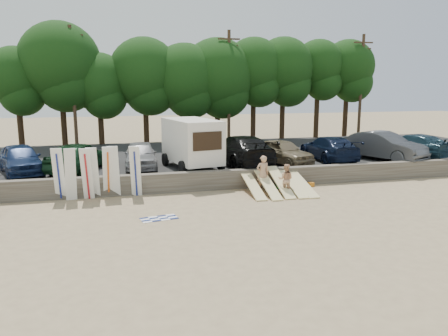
{
  "coord_description": "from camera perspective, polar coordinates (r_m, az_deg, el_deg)",
  "views": [
    {
      "loc": [
        -7.24,
        -18.76,
        5.42
      ],
      "look_at": [
        -1.71,
        3.0,
        1.12
      ],
      "focal_mm": 35.0,
      "sensor_mm": 36.0,
      "label": 1
    }
  ],
  "objects": [
    {
      "name": "surfboard_upright_0",
      "position": [
        21.88,
        -20.77,
        -0.79
      ],
      "size": [
        0.54,
        0.61,
        2.56
      ],
      "primitive_type": "cube",
      "rotation": [
        0.2,
        0.0,
        -0.07
      ],
      "color": "white",
      "rests_on": "ground"
    },
    {
      "name": "car_6",
      "position": [
        29.65,
        20.05,
        2.74
      ],
      "size": [
        3.95,
        5.68,
        1.77
      ],
      "primitive_type": "imported",
      "rotation": [
        0.0,
        0.0,
        0.43
      ],
      "color": "#434447",
      "rests_on": "parking_lot"
    },
    {
      "name": "surfboard_low_0",
      "position": [
        21.95,
        3.8,
        -2.27
      ],
      "size": [
        0.56,
        2.9,
        0.91
      ],
      "primitive_type": "cube",
      "rotation": [
        0.28,
        0.0,
        0.0
      ],
      "color": "#F3DE99",
      "rests_on": "ground"
    },
    {
      "name": "car_2",
      "position": [
        25.59,
        -10.83,
        1.71
      ],
      "size": [
        1.96,
        4.47,
        1.5
      ],
      "primitive_type": "imported",
      "rotation": [
        0.0,
        0.0,
        -0.04
      ],
      "color": "gray",
      "rests_on": "parking_lot"
    },
    {
      "name": "surfboard_low_1",
      "position": [
        22.0,
        5.76,
        -2.17
      ],
      "size": [
        0.56,
        2.88,
        0.98
      ],
      "primitive_type": "cube",
      "rotation": [
        0.31,
        0.0,
        0.0
      ],
      "color": "#F3DE99",
      "rests_on": "ground"
    },
    {
      "name": "ground",
      "position": [
        20.83,
        6.64,
        -4.33
      ],
      "size": [
        120.0,
        120.0,
        0.0
      ],
      "primitive_type": "plane",
      "color": "tan",
      "rests_on": "ground"
    },
    {
      "name": "box_trailer",
      "position": [
        24.98,
        -4.21,
        3.55
      ],
      "size": [
        3.19,
        4.73,
        2.79
      ],
      "rotation": [
        0.0,
        0.0,
        0.2
      ],
      "color": "white",
      "rests_on": "parking_lot"
    },
    {
      "name": "beachgoer_b",
      "position": [
        21.93,
        8.07,
        -1.48
      ],
      "size": [
        0.95,
        0.88,
        1.57
      ],
      "primitive_type": "imported",
      "rotation": [
        0.0,
        0.0,
        2.66
      ],
      "color": "tan",
      "rests_on": "ground"
    },
    {
      "name": "surfboard_upright_4",
      "position": [
        21.75,
        -14.89,
        -0.53
      ],
      "size": [
        0.56,
        0.68,
        2.55
      ],
      "primitive_type": "cube",
      "rotation": [
        0.23,
        0.0,
        0.09
      ],
      "color": "white",
      "rests_on": "ground"
    },
    {
      "name": "utility_poles",
      "position": [
        35.97,
        0.65,
        10.84
      ],
      "size": [
        25.8,
        0.26,
        9.0
      ],
      "color": "#473321",
      "rests_on": "parking_lot"
    },
    {
      "name": "surfboard_upright_6",
      "position": [
        21.66,
        -11.48,
        -0.42
      ],
      "size": [
        0.59,
        0.7,
        2.55
      ],
      "primitive_type": "cube",
      "rotation": [
        0.22,
        0.0,
        -0.16
      ],
      "color": "white",
      "rests_on": "ground"
    },
    {
      "name": "car_4",
      "position": [
        26.67,
        7.63,
        2.14
      ],
      "size": [
        3.14,
        4.66,
        1.47
      ],
      "primitive_type": "imported",
      "rotation": [
        0.0,
        0.0,
        0.36
      ],
      "color": "#79694D",
      "rests_on": "parking_lot"
    },
    {
      "name": "surfboard_low_3",
      "position": [
        22.54,
        8.98,
        -2.0
      ],
      "size": [
        0.56,
        2.89,
        0.94
      ],
      "primitive_type": "cube",
      "rotation": [
        0.29,
        0.0,
        0.0
      ],
      "color": "#F3DE99",
      "rests_on": "ground"
    },
    {
      "name": "surfboard_upright_1",
      "position": [
        21.64,
        -19.41,
        -0.83
      ],
      "size": [
        0.59,
        0.66,
        2.56
      ],
      "primitive_type": "cube",
      "rotation": [
        0.21,
        0.0,
        0.16
      ],
      "color": "white",
      "rests_on": "ground"
    },
    {
      "name": "car_3",
      "position": [
        26.12,
        2.09,
        2.37
      ],
      "size": [
        3.27,
        6.35,
        1.76
      ],
      "primitive_type": "imported",
      "rotation": [
        0.0,
        0.0,
        3.28
      ],
      "color": "black",
      "rests_on": "parking_lot"
    },
    {
      "name": "car_7",
      "position": [
        31.63,
        23.38,
        2.74
      ],
      "size": [
        3.58,
        5.62,
        1.52
      ],
      "primitive_type": "imported",
      "rotation": [
        0.0,
        0.0,
        3.44
      ],
      "color": "#152D3A",
      "rests_on": "parking_lot"
    },
    {
      "name": "surfboard_upright_3",
      "position": [
        21.72,
        -16.72,
        -0.64
      ],
      "size": [
        0.58,
        0.71,
        2.54
      ],
      "primitive_type": "cube",
      "rotation": [
        0.23,
        0.0,
        -0.12
      ],
      "color": "white",
      "rests_on": "ground"
    },
    {
      "name": "car_1",
      "position": [
        25.42,
        -18.55,
        1.45
      ],
      "size": [
        3.61,
        5.23,
        1.65
      ],
      "primitive_type": "imported",
      "rotation": [
        0.0,
        0.0,
        2.76
      ],
      "color": "black",
      "rests_on": "parking_lot"
    },
    {
      "name": "beach_towel",
      "position": [
        18.27,
        -8.48,
        -6.52
      ],
      "size": [
        1.74,
        1.74,
        0.0
      ],
      "primitive_type": "plane",
      "rotation": [
        0.0,
        0.0,
        0.18
      ],
      "color": "white",
      "rests_on": "ground"
    },
    {
      "name": "surfboard_low_2",
      "position": [
        22.3,
        7.4,
        -1.82
      ],
      "size": [
        0.56,
        2.83,
        1.14
      ],
      "primitive_type": "cube",
      "rotation": [
        0.37,
        0.0,
        0.0
      ],
      "color": "#F3DE99",
      "rests_on": "ground"
    },
    {
      "name": "surfboard_upright_2",
      "position": [
        21.59,
        -17.46,
        -0.76
      ],
      "size": [
        0.58,
        0.74,
        2.54
      ],
      "primitive_type": "cube",
      "rotation": [
        0.24,
        0.0,
        -0.12
      ],
      "color": "white",
      "rests_on": "ground"
    },
    {
      "name": "beachgoer_a",
      "position": [
        22.59,
        5.09,
        -0.69
      ],
      "size": [
        0.69,
        0.47,
        1.85
      ],
      "primitive_type": "imported",
      "rotation": [
        0.0,
        0.0,
        3.18
      ],
      "color": "tan",
      "rests_on": "ground"
    },
    {
      "name": "cooler",
      "position": [
        23.38,
        7.27,
        -2.26
      ],
      "size": [
        0.44,
        0.39,
        0.32
      ],
      "primitive_type": "cube",
      "rotation": [
        0.0,
        0.0,
        -0.26
      ],
      "color": "green",
      "rests_on": "ground"
    },
    {
      "name": "surfboard_low_4",
      "position": [
        22.73,
        10.24,
        -2.08
      ],
      "size": [
        0.56,
        2.92,
        0.82
      ],
      "primitive_type": "cube",
      "rotation": [
        0.25,
        0.0,
        0.0
      ],
      "color": "#F3DE99",
      "rests_on": "ground"
    },
    {
      "name": "gear_bag",
      "position": [
        24.1,
        11.27,
        -2.11
      ],
      "size": [
        0.35,
        0.31,
        0.22
      ],
      "primitive_type": "cube",
      "rotation": [
        0.0,
        0.0,
        0.23
      ],
      "color": "orange",
      "rests_on": "ground"
    },
    {
      "name": "treeline",
      "position": [
        36.87,
        -4.58,
        12.47
      ],
      "size": [
        32.35,
        6.31,
        9.51
      ],
      "color": "#382616",
      "rests_on": "parking_lot"
    },
    {
      "name": "car_0",
      "position": [
        25.93,
        -25.03,
        1.09
      ],
      "size": [
        3.24,
        5.0,
        1.58
      ],
      "primitive_type": "imported",
      "rotation": [
        0.0,
        0.0,
        0.32
      ],
      "color": "navy",
      "rests_on": "parking_lot"
    },
    {
      "name": "parking_lot",
      "position": [
        30.57,
        -0.35,
        1.28
      ],
      "size": [
        44.0,
        14.5,
        0.7
      ],
      "primitive_type": "cube",
      "color": "#282828",
      "rests_on": "ground"
    },
    {
      "name": "seawall",
      "position": [
        23.46,
        4.06,
        -1.3
      ],
      "size": [
        44.0,
        0.5,
        1.0
      ],
      "primitive_type": "cube",
      "color": "#6B6356",
      "rests_on": "ground"
    },
    {
      "name": "car_5",
      "position": [
        28.47,
        13.53,
        2.54
      ],
      "size": [
        2.23,
        5.3,
        1.53
      ],
      "primitive_type": "imported",
      "rotation": [
        0.0,
        0.0,
        3.12
      ],
      "color": "black",
      "rests_on": "parking_lot"
    },
    {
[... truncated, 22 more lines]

